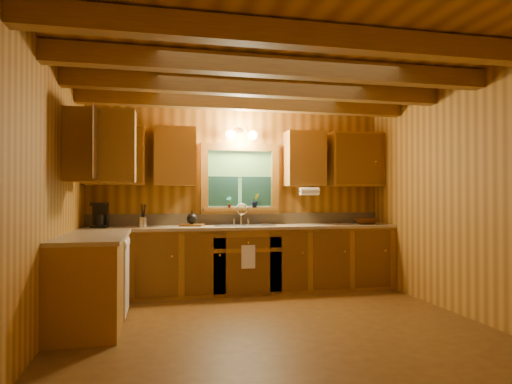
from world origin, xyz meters
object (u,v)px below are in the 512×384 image
Objects in this scene: sink at (243,229)px; wicker_basket at (366,221)px; coffee_maker at (100,215)px; cutting_board at (192,225)px.

wicker_basket is (1.79, -0.04, 0.09)m from sink.
wicker_basket is (3.66, -0.04, -0.12)m from coffee_maker.
cutting_board is at bearing 9.92° from coffee_maker.
sink is at bearing 178.63° from wicker_basket.
coffee_maker reaches higher than wicker_basket.
coffee_maker is 0.93× the size of wicker_basket.
cutting_board is (-0.69, 0.05, 0.06)m from sink.
coffee_maker reaches higher than cutting_board.
sink is 2.69× the size of cutting_board.
coffee_maker is at bearing 179.32° from wicker_basket.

